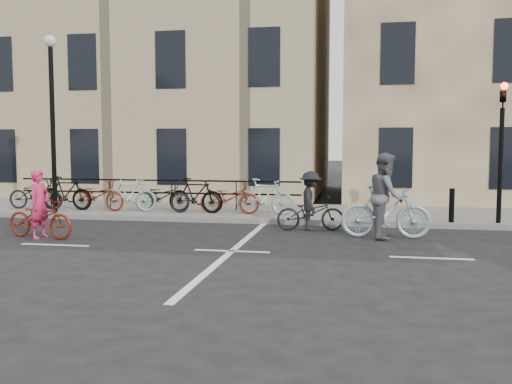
% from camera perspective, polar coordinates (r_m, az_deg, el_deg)
% --- Properties ---
extents(ground, '(120.00, 120.00, 0.00)m').
position_cam_1_polar(ground, '(11.92, -2.43, -5.95)').
color(ground, black).
rests_on(ground, ground).
extents(sidewalk, '(46.00, 4.00, 0.15)m').
position_cam_1_polar(sidewalk, '(18.75, -10.32, -1.78)').
color(sidewalk, slate).
rests_on(sidewalk, ground).
extents(building_west, '(20.00, 10.00, 10.00)m').
position_cam_1_polar(building_west, '(27.18, -15.23, 10.92)').
color(building_west, tan).
rests_on(building_west, sidewalk).
extents(traffic_light, '(0.18, 0.30, 3.90)m').
position_cam_1_polar(traffic_light, '(16.16, 23.35, 5.26)').
color(traffic_light, black).
rests_on(traffic_light, sidewalk).
extents(lamp_post, '(0.36, 0.36, 5.28)m').
position_cam_1_polar(lamp_post, '(18.29, -19.73, 8.55)').
color(lamp_post, black).
rests_on(lamp_post, sidewalk).
extents(bollard_east, '(0.14, 0.14, 0.90)m').
position_cam_1_polar(bollard_east, '(15.93, 18.98, -1.27)').
color(bollard_east, black).
rests_on(bollard_east, sidewalk).
extents(parked_bikes, '(9.35, 1.23, 1.05)m').
position_cam_1_polar(parked_bikes, '(17.75, -11.04, -0.32)').
color(parked_bikes, black).
rests_on(parked_bikes, sidewalk).
extents(cyclist_pink, '(1.90, 0.94, 1.62)m').
position_cam_1_polar(cyclist_pink, '(14.39, -20.79, -2.13)').
color(cyclist_pink, maroon).
rests_on(cyclist_pink, ground).
extents(cyclist_grey, '(2.09, 0.99, 2.02)m').
position_cam_1_polar(cyclist_grey, '(13.75, 12.86, -1.17)').
color(cyclist_grey, '#93BDC0').
rests_on(cyclist_grey, ground).
extents(cyclist_dark, '(1.80, 1.07, 1.53)m').
position_cam_1_polar(cyclist_dark, '(14.68, 5.47, -1.52)').
color(cyclist_dark, black).
rests_on(cyclist_dark, ground).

